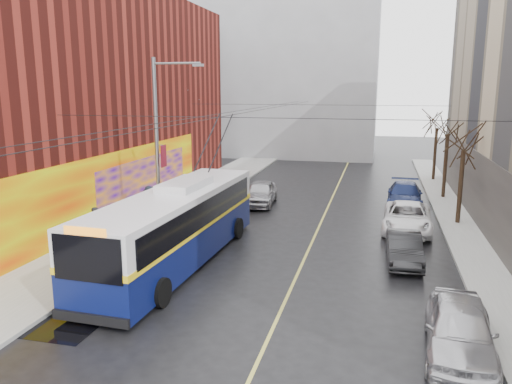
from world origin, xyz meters
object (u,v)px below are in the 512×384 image
(parked_car_d, at_px, (405,195))
(following_car, at_px, (261,193))
(parked_car_c, at_px, (407,217))
(tree_mid, at_px, (449,123))
(streetlight_pole, at_px, (160,143))
(pedestrian_a, at_px, (97,226))
(pedestrian_c, at_px, (150,202))
(parked_car_a, at_px, (460,330))
(tree_far, at_px, (438,118))
(pedestrian_b, at_px, (150,203))
(tree_near, at_px, (465,136))
(parked_car_b, at_px, (404,248))
(trolleybus, at_px, (176,225))

(parked_car_d, xyz_separation_m, following_car, (-9.19, -1.63, 0.01))
(parked_car_c, xyz_separation_m, parked_car_d, (0.12, 5.84, 0.02))
(tree_mid, relative_size, parked_car_d, 1.27)
(parked_car_d, bearing_deg, streetlight_pole, -139.47)
(streetlight_pole, xyz_separation_m, pedestrian_a, (-2.26, -2.46, -3.78))
(tree_mid, bearing_deg, pedestrian_c, -148.81)
(parked_car_a, distance_m, following_car, 19.78)
(streetlight_pole, relative_size, parked_car_d, 1.71)
(parked_car_d, bearing_deg, tree_far, 77.01)
(tree_mid, bearing_deg, pedestrian_a, -138.37)
(parked_car_d, relative_size, pedestrian_b, 3.32)
(tree_far, distance_m, pedestrian_b, 24.57)
(tree_near, bearing_deg, following_car, 169.31)
(parked_car_a, bearing_deg, tree_mid, 89.17)
(parked_car_c, relative_size, parked_car_d, 1.02)
(tree_near, distance_m, parked_car_a, 15.58)
(pedestrian_b, bearing_deg, pedestrian_c, -141.84)
(streetlight_pole, distance_m, tree_near, 16.28)
(parked_car_a, bearing_deg, parked_car_b, 103.27)
(tree_near, xyz_separation_m, parked_car_d, (-2.72, 3.87, -4.21))
(streetlight_pole, height_order, parked_car_c, streetlight_pole)
(tree_mid, height_order, pedestrian_b, tree_mid)
(pedestrian_a, bearing_deg, trolleybus, -124.62)
(streetlight_pole, relative_size, pedestrian_c, 4.71)
(tree_near, relative_size, parked_car_d, 1.21)
(tree_near, distance_m, tree_far, 14.00)
(parked_car_b, height_order, following_car, following_car)
(tree_far, xyz_separation_m, parked_car_c, (-2.83, -15.96, -4.39))
(parked_car_c, bearing_deg, parked_car_b, -91.25)
(pedestrian_b, bearing_deg, pedestrian_a, -168.44)
(parked_car_b, distance_m, pedestrian_b, 14.81)
(parked_car_a, bearing_deg, pedestrian_c, 147.11)
(trolleybus, xyz_separation_m, following_car, (0.93, 11.86, -0.94))
(trolleybus, distance_m, parked_car_b, 10.00)
(parked_car_c, bearing_deg, parked_car_d, 91.61)
(parked_car_a, xyz_separation_m, pedestrian_c, (-15.12, 11.51, 0.31))
(parked_car_d, distance_m, pedestrian_b, 16.12)
(trolleybus, xyz_separation_m, pedestrian_b, (-4.52, 6.75, -0.78))
(tree_far, distance_m, parked_car_d, 11.36)
(tree_near, distance_m, pedestrian_a, 19.74)
(following_car, xyz_separation_m, pedestrian_b, (-5.46, -5.11, 0.17))
(trolleybus, distance_m, following_car, 11.94)
(tree_near, height_order, tree_far, tree_far)
(tree_mid, xyz_separation_m, pedestrian_a, (-17.40, -15.46, -4.18))
(trolleybus, relative_size, pedestrian_a, 7.14)
(parked_car_b, bearing_deg, pedestrian_a, -176.64)
(pedestrian_c, bearing_deg, tree_mid, -111.30)
(pedestrian_b, bearing_deg, parked_car_a, -116.09)
(parked_car_d, xyz_separation_m, pedestrian_a, (-14.68, -12.34, 0.31))
(pedestrian_b, distance_m, pedestrian_c, 0.58)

